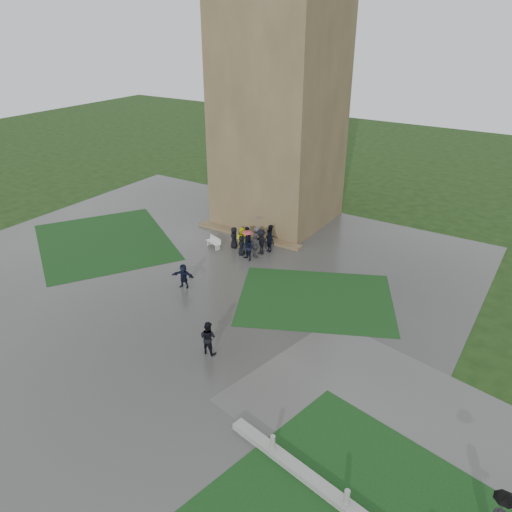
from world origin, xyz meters
The scene contains 10 objects.
ground centered at (0.00, 0.00, 0.00)m, with size 120.00×120.00×0.00m, color black.
plaza centered at (0.00, 2.00, 0.01)m, with size 34.00×34.00×0.02m, color #383936.
lawn_inset_left centered at (-8.50, 4.00, 0.03)m, with size 11.00×9.00×0.01m, color black.
lawn_inset_right centered at (8.50, 5.00, 0.03)m, with size 9.00×7.00×0.01m, color black.
tower centered at (0.00, 15.00, 9.00)m, with size 8.00×8.00×18.00m, color brown.
tower_plinth centered at (0.00, 10.60, 0.13)m, with size 9.00×0.80×0.22m, color brown.
bench centered at (-1.01, 7.64, 0.43)m, with size 1.42×0.85×0.79m.
visitor_cluster centered at (1.85, 8.50, 0.98)m, with size 3.40×3.70×2.41m.
pedestrian_mid centered at (0.95, 1.93, 0.80)m, with size 1.44×0.52×1.56m, color black.
pedestrian_near centered at (6.29, -2.55, 0.91)m, with size 0.87×0.50×1.79m, color black.
Camera 1 is at (19.26, -18.45, 15.34)m, focal length 35.00 mm.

